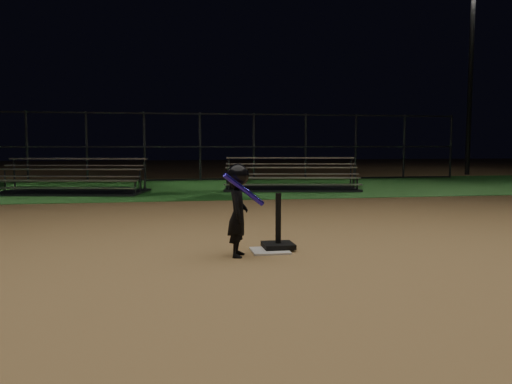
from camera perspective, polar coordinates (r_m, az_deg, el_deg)
name	(u,v)px	position (r m, az deg, el deg)	size (l,w,h in m)	color
ground	(270,252)	(6.43, 1.53, -6.57)	(80.00, 80.00, 0.00)	#9F7948
grass_strip	(207,187)	(16.27, -5.43, 0.55)	(60.00, 8.00, 0.01)	#1A4D19
home_plate	(270,251)	(6.43, 1.54, -6.47)	(0.45, 0.45, 0.02)	beige
batting_tee	(278,238)	(6.54, 2.45, -5.09)	(0.38, 0.38, 0.69)	black
child_batter	(238,208)	(6.07, -1.99, -1.72)	(0.52, 0.48, 1.09)	black
bleacher_left	(72,186)	(14.94, -19.56, 0.59)	(4.17, 2.61, 0.95)	#AFAFB4
bleacher_right	(291,183)	(15.28, 3.87, 0.98)	(4.13, 2.52, 0.95)	silver
backstop_fence	(200,147)	(19.21, -6.16, 4.96)	(20.08, 0.08, 2.50)	#38383D
light_pole_right	(472,62)	(25.19, 22.62, 13.08)	(0.90, 0.53, 8.30)	#2D2D30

